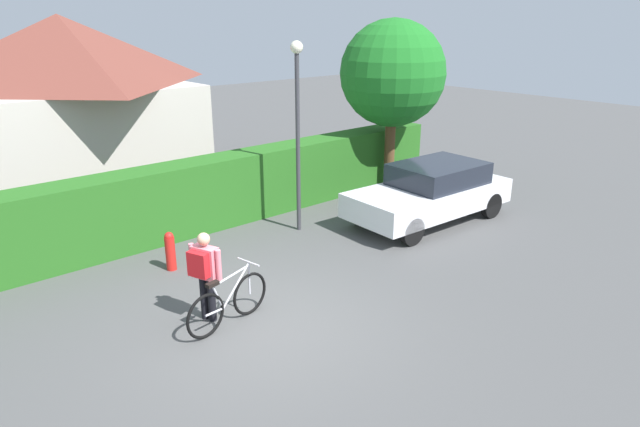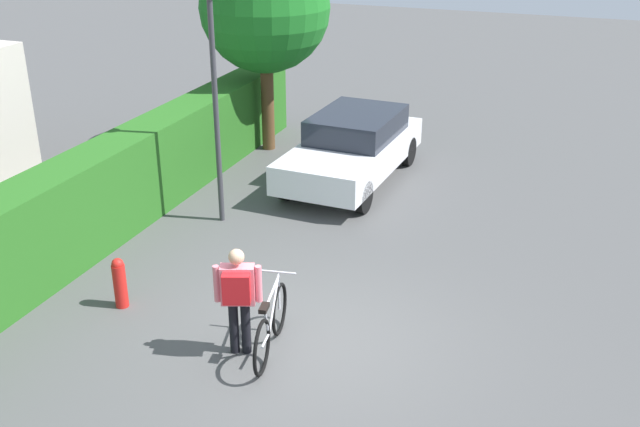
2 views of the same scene
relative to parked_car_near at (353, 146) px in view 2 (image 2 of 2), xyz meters
name	(u,v)px [view 2 (image 2 of 2)]	position (x,y,z in m)	size (l,w,h in m)	color
ground_plane	(319,341)	(-6.07, -1.52, -0.76)	(60.00, 60.00, 0.00)	#4C4C4C
hedge_row	(33,236)	(-6.07, 3.26, 0.08)	(18.12, 0.90, 1.67)	#27631E
parked_car_near	(353,146)	(0.00, 0.00, 0.00)	(4.38, 2.04, 1.43)	silver
bicycle	(271,325)	(-6.52, -1.00, -0.35)	(1.71, 0.51, 0.99)	black
person_rider	(238,293)	(-6.71, -0.62, 0.18)	(0.46, 0.61, 1.56)	black
street_lamp	(214,75)	(-2.87, 1.66, 2.05)	(0.28, 0.28, 4.35)	#38383D
tree_kerbside	(265,7)	(1.26, 2.54, 2.57)	(2.95, 2.95, 4.82)	brown
fire_hydrant	(120,282)	(-6.24, 1.61, -0.34)	(0.20, 0.20, 0.81)	red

